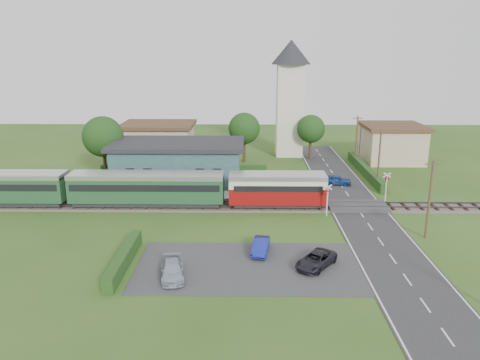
{
  "coord_description": "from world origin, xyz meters",
  "views": [
    {
      "loc": [
        -1.63,
        -44.69,
        15.95
      ],
      "look_at": [
        -2.34,
        4.0,
        2.48
      ],
      "focal_mm": 35.0,
      "sensor_mm": 36.0,
      "label": 1
    }
  ],
  "objects_px": {
    "crossing_signal_far": "(387,183)",
    "car_park_dark": "(316,260)",
    "equipment_hut": "(100,183)",
    "station_building": "(178,163)",
    "car_on_road": "(336,180)",
    "pedestrian_far": "(98,188)",
    "car_park_blue": "(261,246)",
    "train": "(117,187)",
    "church_tower": "(290,90)",
    "car_park_silver": "(172,270)",
    "crossing_signal_near": "(327,195)",
    "pedestrian_near": "(252,186)",
    "house_west": "(159,141)",
    "house_east": "(392,143)"
  },
  "relations": [
    {
      "from": "car_park_blue",
      "to": "pedestrian_far",
      "type": "distance_m",
      "value": 22.48
    },
    {
      "from": "train",
      "to": "crossing_signal_near",
      "type": "distance_m",
      "value": 21.74
    },
    {
      "from": "crossing_signal_far",
      "to": "car_park_dark",
      "type": "xyz_separation_m",
      "value": [
        -9.92,
        -16.43,
        -1.51
      ]
    },
    {
      "from": "train",
      "to": "car_park_blue",
      "type": "height_order",
      "value": "train"
    },
    {
      "from": "equipment_hut",
      "to": "car_on_road",
      "type": "xyz_separation_m",
      "value": [
        27.43,
        5.61,
        -1.09
      ]
    },
    {
      "from": "pedestrian_near",
      "to": "house_west",
      "type": "bearing_deg",
      "value": -71.73
    },
    {
      "from": "church_tower",
      "to": "car_park_silver",
      "type": "xyz_separation_m",
      "value": [
        -11.99,
        -41.91,
        -9.58
      ]
    },
    {
      "from": "car_park_blue",
      "to": "train",
      "type": "bearing_deg",
      "value": 150.6
    },
    {
      "from": "station_building",
      "to": "car_on_road",
      "type": "bearing_deg",
      "value": -0.53
    },
    {
      "from": "train",
      "to": "crossing_signal_far",
      "type": "relative_size",
      "value": 13.18
    },
    {
      "from": "car_park_silver",
      "to": "pedestrian_far",
      "type": "bearing_deg",
      "value": 110.77
    },
    {
      "from": "equipment_hut",
      "to": "train",
      "type": "relative_size",
      "value": 0.06
    },
    {
      "from": "train",
      "to": "pedestrian_far",
      "type": "relative_size",
      "value": 24.06
    },
    {
      "from": "crossing_signal_far",
      "to": "crossing_signal_near",
      "type": "bearing_deg",
      "value": -146.31
    },
    {
      "from": "car_park_blue",
      "to": "station_building",
      "type": "bearing_deg",
      "value": 123.51
    },
    {
      "from": "train",
      "to": "car_park_silver",
      "type": "xyz_separation_m",
      "value": [
        8.22,
        -15.91,
        -1.53
      ]
    },
    {
      "from": "car_on_road",
      "to": "pedestrian_far",
      "type": "xyz_separation_m",
      "value": [
        -27.43,
        -6.28,
        0.69
      ]
    },
    {
      "from": "house_east",
      "to": "crossing_signal_near",
      "type": "relative_size",
      "value": 2.69
    },
    {
      "from": "station_building",
      "to": "crossing_signal_far",
      "type": "relative_size",
      "value": 4.88
    },
    {
      "from": "equipment_hut",
      "to": "crossing_signal_far",
      "type": "bearing_deg",
      "value": -1.46
    },
    {
      "from": "station_building",
      "to": "pedestrian_near",
      "type": "distance_m",
      "value": 10.74
    },
    {
      "from": "house_east",
      "to": "crossing_signal_near",
      "type": "xyz_separation_m",
      "value": [
        -13.6,
        -24.41,
        -0.66
      ]
    },
    {
      "from": "crossing_signal_far",
      "to": "car_on_road",
      "type": "height_order",
      "value": "crossing_signal_far"
    },
    {
      "from": "car_park_blue",
      "to": "pedestrian_near",
      "type": "xyz_separation_m",
      "value": [
        -0.61,
        14.69,
        0.76
      ]
    },
    {
      "from": "equipment_hut",
      "to": "house_east",
      "type": "relative_size",
      "value": 0.29
    },
    {
      "from": "car_on_road",
      "to": "car_park_dark",
      "type": "height_order",
      "value": "car_on_road"
    },
    {
      "from": "train",
      "to": "station_building",
      "type": "bearing_deg",
      "value": 59.92
    },
    {
      "from": "station_building",
      "to": "pedestrian_near",
      "type": "relative_size",
      "value": 8.3
    },
    {
      "from": "church_tower",
      "to": "crossing_signal_far",
      "type": "height_order",
      "value": "church_tower"
    },
    {
      "from": "house_east",
      "to": "car_park_silver",
      "type": "bearing_deg",
      "value": -125.45
    },
    {
      "from": "car_park_silver",
      "to": "pedestrian_far",
      "type": "xyz_separation_m",
      "value": [
        -11.01,
        18.45,
        0.7
      ]
    },
    {
      "from": "car_park_blue",
      "to": "pedestrian_far",
      "type": "relative_size",
      "value": 1.93
    },
    {
      "from": "crossing_signal_near",
      "to": "car_park_silver",
      "type": "relative_size",
      "value": 0.84
    },
    {
      "from": "station_building",
      "to": "crossing_signal_near",
      "type": "bearing_deg",
      "value": -34.81
    },
    {
      "from": "equipment_hut",
      "to": "pedestrian_far",
      "type": "relative_size",
      "value": 1.42
    },
    {
      "from": "crossing_signal_far",
      "to": "car_park_blue",
      "type": "distance_m",
      "value": 19.81
    },
    {
      "from": "house_west",
      "to": "pedestrian_far",
      "type": "xyz_separation_m",
      "value": [
        -2.99,
        -20.46,
        -1.44
      ]
    },
    {
      "from": "equipment_hut",
      "to": "train",
      "type": "bearing_deg",
      "value": -48.91
    },
    {
      "from": "equipment_hut",
      "to": "station_building",
      "type": "bearing_deg",
      "value": 35.92
    },
    {
      "from": "house_east",
      "to": "crossing_signal_far",
      "type": "xyz_separation_m",
      "value": [
        -6.4,
        -19.61,
        -0.66
      ]
    },
    {
      "from": "equipment_hut",
      "to": "pedestrian_far",
      "type": "bearing_deg",
      "value": -89.33
    },
    {
      "from": "crossing_signal_far",
      "to": "car_on_road",
      "type": "distance_m",
      "value": 7.8
    },
    {
      "from": "equipment_hut",
      "to": "pedestrian_far",
      "type": "xyz_separation_m",
      "value": [
        0.01,
        -0.66,
        -0.4
      ]
    },
    {
      "from": "train",
      "to": "pedestrian_near",
      "type": "bearing_deg",
      "value": 12.69
    },
    {
      "from": "church_tower",
      "to": "crossing_signal_far",
      "type": "distance_m",
      "value": 26.39
    },
    {
      "from": "house_east",
      "to": "crossing_signal_far",
      "type": "bearing_deg",
      "value": -108.08
    },
    {
      "from": "equipment_hut",
      "to": "church_tower",
      "type": "xyz_separation_m",
      "value": [
        23.0,
        22.8,
        8.48
      ]
    },
    {
      "from": "station_building",
      "to": "house_west",
      "type": "xyz_separation_m",
      "value": [
        -5.0,
        14.01,
        0.1
      ]
    },
    {
      "from": "car_on_road",
      "to": "crossing_signal_near",
      "type": "bearing_deg",
      "value": 171.22
    },
    {
      "from": "car_park_blue",
      "to": "pedestrian_near",
      "type": "distance_m",
      "value": 14.72
    }
  ]
}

